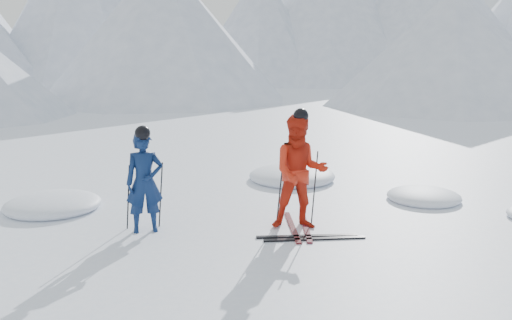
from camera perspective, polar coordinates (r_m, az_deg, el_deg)
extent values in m
plane|color=white|center=(9.95, 8.11, -6.60)|extent=(160.00, 160.00, 0.00)
cone|color=#B2BCD1|center=(50.58, -18.04, 15.44)|extent=(23.96, 23.96, 14.35)
cone|color=#B2BCD1|center=(60.52, -9.87, 13.90)|extent=(17.69, 17.69, 11.93)
cone|color=#B2BCD1|center=(53.17, 0.46, 13.86)|extent=(19.63, 19.63, 10.85)
cone|color=#B2BCD1|center=(57.33, 7.53, 15.23)|extent=(23.31, 23.31, 14.15)
cone|color=#B2BCD1|center=(59.24, 17.39, 15.05)|extent=(28.94, 28.94, 14.88)
cone|color=#B2BCD1|center=(32.56, 19.74, 11.02)|extent=(14.00, 14.00, 6.50)
cone|color=#B2BCD1|center=(35.18, -9.81, 13.51)|extent=(16.00, 16.00, 9.00)
imported|color=#0C1E48|center=(9.39, -11.65, -2.32)|extent=(0.68, 0.50, 1.73)
imported|color=red|center=(9.38, 4.65, -1.29)|extent=(1.04, 0.85, 2.00)
cylinder|color=black|center=(9.63, -13.30, -3.82)|extent=(0.12, 0.08, 1.15)
cylinder|color=black|center=(9.68, -10.00, -3.60)|extent=(0.12, 0.07, 1.15)
cylinder|color=black|center=(9.64, 2.57, -2.95)|extent=(0.13, 0.10, 1.33)
cylinder|color=black|center=(9.66, 6.18, -2.97)|extent=(0.13, 0.09, 1.33)
cube|color=black|center=(9.62, 3.85, -7.04)|extent=(0.20, 1.70, 0.03)
cube|color=black|center=(9.67, 5.26, -6.97)|extent=(0.32, 1.70, 0.03)
cube|color=black|center=(9.18, 5.37, -7.99)|extent=(1.70, 0.18, 0.03)
cube|color=black|center=(9.06, 6.20, -8.26)|extent=(1.70, 0.12, 0.03)
ellipsoid|color=white|center=(11.45, -20.57, -4.83)|extent=(1.86, 1.86, 0.41)
ellipsoid|color=white|center=(11.88, 17.23, -4.03)|extent=(1.52, 1.52, 0.33)
ellipsoid|color=white|center=(13.13, 3.80, -2.10)|extent=(2.08, 2.08, 0.46)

